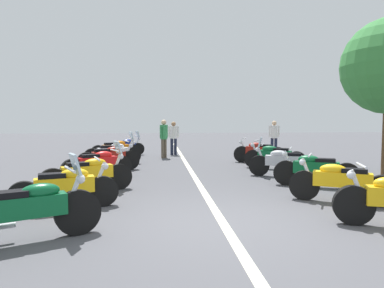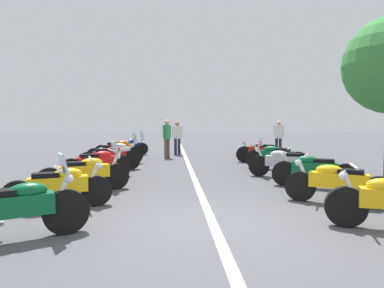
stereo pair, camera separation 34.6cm
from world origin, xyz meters
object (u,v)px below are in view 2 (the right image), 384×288
(motorcycle_left_row_0, at_px, (17,208))
(motorcycle_left_row_6, at_px, (119,149))
(motorcycle_left_row_5, at_px, (116,152))
(motorcycle_left_row_4, at_px, (110,157))
(motorcycle_right_row_1, at_px, (337,182))
(motorcycle_left_row_3, at_px, (98,163))
(motorcycle_left_row_7, at_px, (129,146))
(traffic_cone_0, at_px, (287,156))
(motorcycle_right_row_5, at_px, (262,152))
(bystander_1, at_px, (177,135))
(motorcycle_left_row_1, at_px, (60,186))
(motorcycle_right_row_4, at_px, (276,156))
(motorcycle_right_row_3, at_px, (284,162))
(motorcycle_left_row_2, at_px, (85,173))
(motorcycle_right_row_2, at_px, (314,170))
(bystander_0, at_px, (167,136))
(bystander_2, at_px, (279,135))

(motorcycle_left_row_0, xyz_separation_m, motorcycle_left_row_6, (10.05, 0.07, -0.00))
(motorcycle_left_row_5, xyz_separation_m, motorcycle_left_row_6, (1.72, 0.12, -0.00))
(motorcycle_left_row_4, xyz_separation_m, motorcycle_right_row_1, (-4.99, -5.42, -0.01))
(motorcycle_left_row_3, height_order, motorcycle_left_row_7, motorcycle_left_row_7)
(motorcycle_left_row_0, bearing_deg, traffic_cone_0, 24.80)
(motorcycle_right_row_5, height_order, bystander_1, bystander_1)
(motorcycle_left_row_3, bearing_deg, motorcycle_left_row_4, 56.63)
(motorcycle_left_row_5, height_order, bystander_1, bystander_1)
(motorcycle_left_row_1, distance_m, motorcycle_left_row_4, 4.99)
(motorcycle_left_row_3, height_order, motorcycle_left_row_5, motorcycle_left_row_5)
(motorcycle_right_row_5, bearing_deg, motorcycle_right_row_4, 115.47)
(motorcycle_left_row_6, bearing_deg, motorcycle_left_row_7, 61.14)
(motorcycle_left_row_3, height_order, motorcycle_right_row_5, motorcycle_right_row_5)
(motorcycle_left_row_6, xyz_separation_m, motorcycle_right_row_1, (-8.29, -5.61, -0.02))
(motorcycle_left_row_3, bearing_deg, motorcycle_right_row_3, -31.30)
(motorcycle_left_row_1, distance_m, motorcycle_left_row_5, 6.58)
(motorcycle_left_row_2, distance_m, motorcycle_left_row_4, 3.44)
(motorcycle_left_row_5, bearing_deg, motorcycle_right_row_2, -59.19)
(motorcycle_left_row_2, bearing_deg, motorcycle_right_row_3, -6.73)
(traffic_cone_0, relative_size, bystander_0, 0.35)
(bystander_0, bearing_deg, motorcycle_left_row_4, 102.22)
(motorcycle_right_row_2, xyz_separation_m, bystander_0, (7.06, 3.78, 0.56))
(motorcycle_right_row_1, bearing_deg, traffic_cone_0, -71.42)
(motorcycle_left_row_4, height_order, motorcycle_right_row_2, motorcycle_left_row_4)
(motorcycle_left_row_1, relative_size, motorcycle_right_row_5, 1.01)
(motorcycle_left_row_5, height_order, motorcycle_right_row_1, motorcycle_left_row_5)
(bystander_2, bearing_deg, motorcycle_left_row_1, 156.18)
(motorcycle_left_row_7, bearing_deg, motorcycle_left_row_3, -112.45)
(motorcycle_right_row_3, bearing_deg, bystander_1, -44.80)
(motorcycle_left_row_1, xyz_separation_m, motorcycle_left_row_3, (3.38, -0.01, 0.01))
(motorcycle_left_row_2, relative_size, motorcycle_right_row_2, 1.03)
(motorcycle_left_row_3, relative_size, motorcycle_left_row_7, 0.98)
(motorcycle_left_row_4, distance_m, motorcycle_left_row_5, 1.59)
(motorcycle_right_row_4, height_order, bystander_2, bystander_2)
(motorcycle_left_row_0, relative_size, motorcycle_right_row_3, 0.92)
(motorcycle_right_row_4, distance_m, bystander_0, 5.44)
(motorcycle_right_row_1, xyz_separation_m, motorcycle_right_row_3, (3.31, -0.02, 0.01))
(motorcycle_left_row_3, bearing_deg, bystander_1, 39.46)
(motorcycle_left_row_5, relative_size, motorcycle_right_row_2, 1.07)
(motorcycle_left_row_0, relative_size, motorcycle_right_row_1, 1.00)
(motorcycle_left_row_2, distance_m, motorcycle_left_row_5, 5.02)
(motorcycle_left_row_2, relative_size, motorcycle_right_row_5, 1.04)
(motorcycle_right_row_5, bearing_deg, motorcycle_left_row_3, 54.16)
(motorcycle_right_row_2, bearing_deg, motorcycle_right_row_3, -56.84)
(motorcycle_right_row_5, bearing_deg, motorcycle_right_row_3, 110.96)
(motorcycle_left_row_5, xyz_separation_m, motorcycle_right_row_1, (-6.57, -5.49, -0.02))
(motorcycle_left_row_4, xyz_separation_m, bystander_2, (4.70, -7.33, 0.52))
(motorcycle_left_row_0, height_order, bystander_2, bystander_2)
(motorcycle_left_row_3, relative_size, motorcycle_right_row_4, 0.98)
(motorcycle_left_row_4, height_order, motorcycle_left_row_7, motorcycle_left_row_7)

